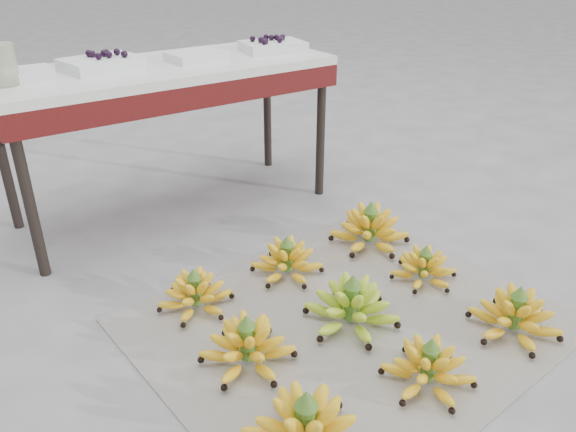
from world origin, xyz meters
TOP-DOWN VIEW (x-y plane):
  - ground at (0.00, 0.00)m, footprint 60.00×60.00m
  - newspaper_mat at (-0.01, -0.07)m, footprint 1.33×1.15m
  - bunch_front_left at (-0.42, -0.40)m, footprint 0.38×0.38m
  - bunch_front_center at (-0.01, -0.41)m, footprint 0.27×0.27m
  - bunch_front_right at (0.38, -0.40)m, footprint 0.34×0.34m
  - bunch_mid_left at (-0.38, -0.05)m, footprint 0.30×0.30m
  - bunch_mid_center at (-0.01, -0.08)m, footprint 0.33×0.33m
  - bunch_mid_right at (0.37, -0.04)m, footprint 0.30×0.30m
  - bunch_back_left at (-0.38, 0.28)m, footprint 0.33×0.33m
  - bunch_back_center at (-0.01, 0.27)m, footprint 0.33×0.33m
  - bunch_back_right at (0.38, 0.27)m, footprint 0.40×0.40m
  - vendor_table at (-0.11, 1.01)m, footprint 1.36×0.54m
  - tray_far_left at (-0.65, 1.04)m, footprint 0.23×0.17m
  - tray_left at (-0.35, 1.05)m, footprint 0.31×0.25m
  - tray_right at (0.03, 1.00)m, footprint 0.24×0.18m
  - tray_far_right at (0.40, 0.99)m, footprint 0.29×0.23m
  - glass_jar at (-0.71, 1.00)m, footprint 0.15×0.15m

SIDE VIEW (x-z plane):
  - ground at x=0.00m, z-range 0.00..0.00m
  - newspaper_mat at x=-0.01m, z-range 0.00..0.01m
  - bunch_mid_right at x=0.37m, z-range -0.02..0.13m
  - bunch_back_left at x=-0.38m, z-range -0.02..0.13m
  - bunch_front_center at x=-0.01m, z-range -0.02..0.14m
  - bunch_back_center at x=-0.01m, z-range -0.02..0.14m
  - bunch_mid_left at x=-0.38m, z-range -0.02..0.15m
  - bunch_front_right at x=0.38m, z-range -0.02..0.15m
  - bunch_mid_center at x=-0.01m, z-range -0.02..0.16m
  - bunch_front_left at x=-0.42m, z-range -0.02..0.16m
  - bunch_back_right at x=0.38m, z-range -0.02..0.16m
  - vendor_table at x=-0.11m, z-range 0.25..0.90m
  - tray_far_left at x=-0.65m, z-range 0.65..0.69m
  - tray_right at x=0.03m, z-range 0.65..0.69m
  - tray_far_right at x=0.40m, z-range 0.64..0.71m
  - tray_left at x=-0.35m, z-range 0.64..0.71m
  - glass_jar at x=-0.71m, z-range 0.65..0.79m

